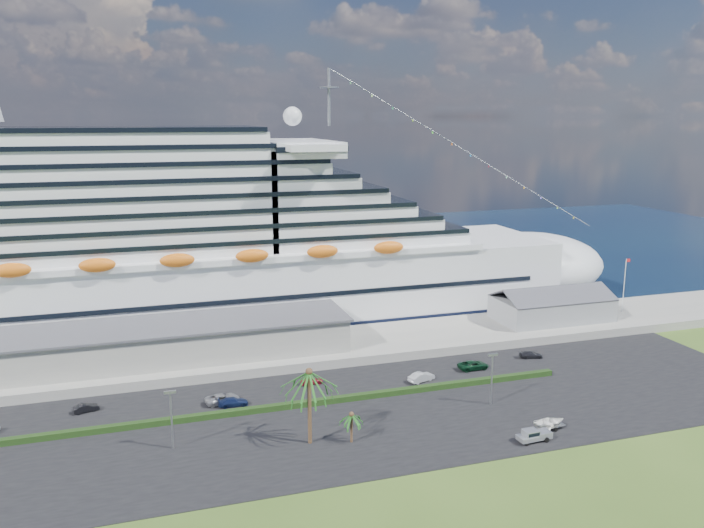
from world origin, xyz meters
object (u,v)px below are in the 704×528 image
object	(u,v)px
cruise_ship	(185,250)
boat_trailer	(550,422)
pickup_truck	(534,435)
parked_car_3	(233,402)

from	to	relation	value
cruise_ship	boat_trailer	world-z (taller)	cruise_ship
cruise_ship	pickup_truck	size ratio (longest dim) A/B	38.15
boat_trailer	cruise_ship	bearing A→B (deg)	124.27
cruise_ship	boat_trailer	distance (m)	81.88
cruise_ship	pickup_truck	distance (m)	81.72
pickup_truck	boat_trailer	distance (m)	4.93
pickup_truck	cruise_ship	bearing A→B (deg)	120.76
cruise_ship	parked_car_3	bearing A→B (deg)	-85.86
parked_car_3	boat_trailer	bearing A→B (deg)	-116.22
parked_car_3	boat_trailer	size ratio (longest dim) A/B	0.80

